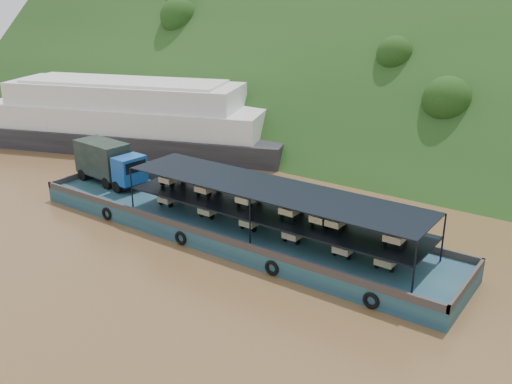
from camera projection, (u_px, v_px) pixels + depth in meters
The scene contains 4 objects.
ground at pixel (255, 251), 40.66m from camera, with size 160.00×160.00×0.00m, color brown.
hillside at pixel (429, 142), 68.20m from camera, with size 140.00×28.00×28.00m, color #183613.
cargo_barge at pixel (217, 216), 43.74m from camera, with size 35.00×7.18×4.86m.
passenger_ferry at pixel (127, 118), 65.50m from camera, with size 39.03×22.11×7.71m.
Camera 1 is at (21.29, -29.84, 18.09)m, focal length 40.00 mm.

